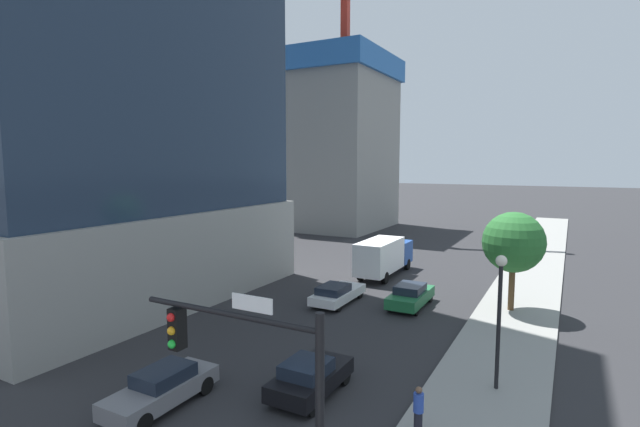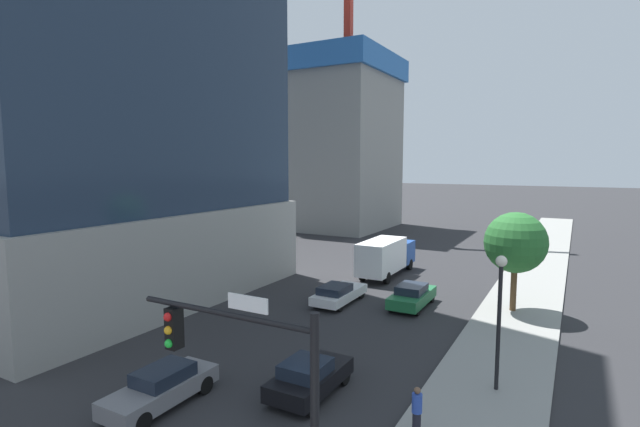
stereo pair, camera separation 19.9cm
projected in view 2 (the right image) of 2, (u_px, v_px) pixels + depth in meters
sidewalk at (506, 344)px, 23.43m from camera, size 4.58×120.00×0.15m
construction_building at (332, 134)px, 65.82m from camera, size 23.66×16.45×34.08m
traffic_light_pole at (247, 376)px, 10.70m from camera, size 5.05×0.48×5.98m
street_lamp at (500, 302)px, 18.20m from camera, size 0.44×0.44×5.38m
street_tree at (516, 243)px, 28.06m from camera, size 3.66×3.66×6.02m
car_gray at (162, 387)px, 17.50m from camera, size 1.72×4.50×1.45m
car_white at (338, 293)px, 30.33m from camera, size 1.90×4.77×1.31m
car_green at (412, 296)px, 29.60m from camera, size 1.89×4.56×1.46m
car_black at (309, 377)px, 18.36m from camera, size 1.89×4.04×1.46m
box_truck at (386, 255)px, 37.61m from camera, size 2.28×7.88×3.03m
pedestrian_blue_shirt at (417, 411)px, 15.28m from camera, size 0.34×0.34×1.68m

